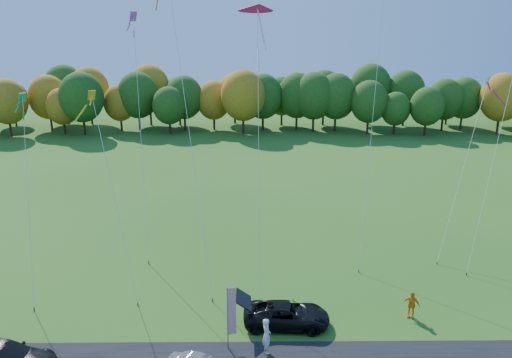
{
  "coord_description": "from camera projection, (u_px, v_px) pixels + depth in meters",
  "views": [
    {
      "loc": [
        -0.28,
        -24.02,
        16.1
      ],
      "look_at": [
        0.0,
        6.0,
        7.0
      ],
      "focal_mm": 35.0,
      "sensor_mm": 36.0,
      "label": 1
    }
  ],
  "objects": [
    {
      "name": "kite_parafoil_rainbow",
      "position": [
        497.0,
        145.0,
        34.67
      ],
      "size": [
        6.77,
        7.25,
        16.95
      ],
      "color": "#4C3F33",
      "rests_on": "ground"
    },
    {
      "name": "person_east",
      "position": [
        411.0,
        305.0,
        28.76
      ],
      "size": [
        1.03,
        0.8,
        1.63
      ],
      "primitive_type": "imported",
      "rotation": [
        0.0,
        0.0,
        -0.48
      ],
      "color": "orange",
      "rests_on": "ground"
    },
    {
      "name": "kite_diamond_green",
      "position": [
        28.0,
        198.0,
        30.84
      ],
      "size": [
        2.25,
        6.54,
        12.44
      ],
      "color": "#4C3F33",
      "rests_on": "ground"
    },
    {
      "name": "kite_diamond_yellow",
      "position": [
        114.0,
        196.0,
        30.87
      ],
      "size": [
        3.78,
        5.69,
        12.65
      ],
      "color": "#4C3F33",
      "rests_on": "ground"
    },
    {
      "name": "black_suv",
      "position": [
        287.0,
        315.0,
        28.0
      ],
      "size": [
        4.94,
        2.5,
        1.34
      ],
      "primitive_type": "imported",
      "rotation": [
        0.0,
        0.0,
        1.51
      ],
      "color": "black",
      "rests_on": "ground"
    },
    {
      "name": "kite_diamond_white",
      "position": [
        463.0,
        168.0,
        36.7
      ],
      "size": [
        5.49,
        6.92,
        12.99
      ],
      "color": "#4C3F33",
      "rests_on": "ground"
    },
    {
      "name": "kite_diamond_pink",
      "position": [
        141.0,
        136.0,
        35.97
      ],
      "size": [
        1.92,
        6.72,
        17.63
      ],
      "color": "#4C3F33",
      "rests_on": "ground"
    },
    {
      "name": "person_tailgate_b",
      "position": [
        271.0,
        314.0,
        27.93
      ],
      "size": [
        0.87,
        0.94,
        1.56
      ],
      "primitive_type": "imported",
      "rotation": [
        0.0,
        0.0,
        1.11
      ],
      "color": "gray",
      "rests_on": "ground"
    },
    {
      "name": "kite_delta_blue",
      "position": [
        186.0,
        107.0,
        32.25
      ],
      "size": [
        5.32,
        11.21,
        23.27
      ],
      "color": "#4C3F33",
      "rests_on": "ground"
    },
    {
      "name": "tree_line",
      "position": [
        253.0,
        132.0,
        80.3
      ],
      "size": [
        116.0,
        12.0,
        10.0
      ],
      "primitive_type": null,
      "color": "#1E4711",
      "rests_on": "ground"
    },
    {
      "name": "kite_delta_red",
      "position": [
        258.0,
        67.0,
        30.76
      ],
      "size": [
        2.41,
        8.95,
        18.69
      ],
      "color": "#4C3F33",
      "rests_on": "ground"
    },
    {
      "name": "person_tailgate_a",
      "position": [
        267.0,
        336.0,
        25.6
      ],
      "size": [
        0.66,
        0.81,
        1.94
      ],
      "primitive_type": "imported",
      "rotation": [
        0.0,
        0.0,
        1.88
      ],
      "color": "silver",
      "rests_on": "ground"
    },
    {
      "name": "feather_flag",
      "position": [
        231.0,
        311.0,
        25.59
      ],
      "size": [
        0.47,
        0.19,
        3.6
      ],
      "color": "#999999",
      "rests_on": "ground"
    },
    {
      "name": "kite_parafoil_orange",
      "position": [
        377.0,
        67.0,
        36.0
      ],
      "size": [
        5.46,
        12.31,
        27.12
      ],
      "color": "#4C3F33",
      "rests_on": "ground"
    },
    {
      "name": "ground",
      "position": [
        257.0,
        331.0,
        27.66
      ],
      "size": [
        160.0,
        160.0,
        0.0
      ],
      "primitive_type": "plane",
      "color": "#275B18"
    }
  ]
}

